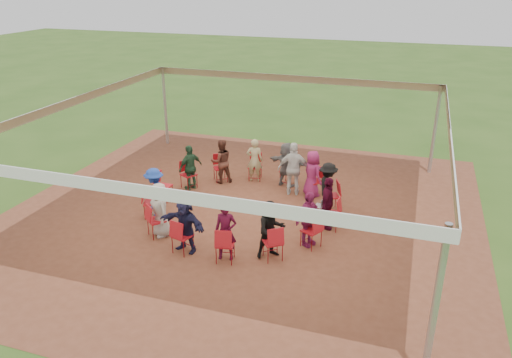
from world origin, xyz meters
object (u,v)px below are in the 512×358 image
(chair_13, at_px, (311,231))
(person_seated_12, at_px, (308,219))
(chair_4, at_px, (255,167))
(person_seated_4, at_px, (255,160))
(chair_0, at_px, (331,214))
(person_seated_2, at_px, (312,174))
(person_seated_10, at_px, (226,231))
(person_seated_11, at_px, (271,230))
(chair_6, at_px, (189,175))
(person_seated_6, at_px, (190,167))
(person_seated_0, at_px, (327,203))
(chair_12, at_px, (273,242))
(person_seated_1, at_px, (328,187))
(person_seated_8, at_px, (160,210))
(cable_coil, at_px, (266,213))
(chair_11, at_px, (225,244))
(laptop, at_px, (321,204))
(person_seated_5, at_px, (221,161))
(person_seated_9, at_px, (185,224))
(chair_2, at_px, (315,181))
(chair_8, at_px, (151,203))
(standing_person, at_px, (294,169))
(person_seated_7, at_px, (155,193))
(chair_3, at_px, (288,171))
(chair_5, at_px, (221,168))
(person_seated_3, at_px, (286,164))
(chair_1, at_px, (331,196))
(chair_9, at_px, (157,220))

(chair_13, distance_m, person_seated_12, 0.30)
(chair_4, height_order, person_seated_4, person_seated_4)
(chair_0, relative_size, person_seated_2, 0.62)
(chair_13, xyz_separation_m, person_seated_4, (-2.68, 3.57, 0.28))
(person_seated_10, distance_m, person_seated_12, 2.10)
(person_seated_4, height_order, person_seated_11, same)
(chair_6, relative_size, person_seated_6, 0.62)
(person_seated_0, bearing_deg, person_seated_10, 141.43)
(chair_12, height_order, person_seated_1, person_seated_1)
(chair_12, xyz_separation_m, person_seated_8, (-3.08, 0.22, 0.28))
(person_seated_1, relative_size, person_seated_10, 1.00)
(person_seated_10, relative_size, cable_coil, 4.34)
(chair_11, bearing_deg, person_seated_11, 18.91)
(person_seated_1, xyz_separation_m, laptop, (0.03, -1.05, -0.05))
(person_seated_5, height_order, person_seated_9, same)
(chair_2, height_order, chair_8, same)
(person_seated_6, distance_m, person_seated_12, 4.83)
(standing_person, bearing_deg, person_seated_5, -16.02)
(chair_2, bearing_deg, chair_12, 128.57)
(person_seated_5, xyz_separation_m, person_seated_12, (3.56, -3.09, 0.00))
(person_seated_4, height_order, person_seated_7, same)
(chair_3, xyz_separation_m, chair_5, (-2.17, -0.40, 0.00))
(chair_12, height_order, chair_13, same)
(person_seated_0, xyz_separation_m, person_seated_2, (-0.83, 1.93, 0.00))
(chair_4, xyz_separation_m, person_seated_0, (2.88, -2.60, 0.28))
(chair_4, height_order, cable_coil, chair_4)
(chair_5, relative_size, person_seated_7, 0.62)
(chair_4, distance_m, person_seated_11, 4.84)
(chair_4, distance_m, chair_6, 2.20)
(chair_0, xyz_separation_m, chair_13, (-0.30, -1.09, 0.00))
(chair_3, relative_size, person_seated_3, 0.62)
(chair_5, bearing_deg, chair_6, 12.86)
(chair_6, bearing_deg, person_seated_10, 64.95)
(person_seated_1, height_order, person_seated_8, same)
(chair_1, height_order, person_seated_1, person_seated_1)
(standing_person, bearing_deg, person_seated_0, 115.18)
(chair_4, xyz_separation_m, person_seated_6, (-1.67, -1.36, 0.28))
(chair_11, relative_size, person_seated_2, 0.62)
(chair_2, xyz_separation_m, person_seated_11, (-0.24, -3.87, 0.28))
(person_seated_4, xyz_separation_m, cable_coil, (1.07, -2.15, -0.71))
(person_seated_4, height_order, person_seated_5, same)
(chair_11, xyz_separation_m, person_seated_1, (1.76, 3.45, 0.28))
(chair_0, relative_size, person_seated_4, 0.62)
(person_seated_7, height_order, person_seated_12, same)
(person_seated_1, height_order, person_seated_4, same)
(chair_9, relative_size, person_seated_3, 0.62)
(chair_11, distance_m, person_seated_9, 1.14)
(chair_8, xyz_separation_m, person_seated_9, (1.69, -1.33, 0.28))
(chair_4, distance_m, cable_coil, 2.55)
(chair_12, height_order, standing_person, standing_person)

